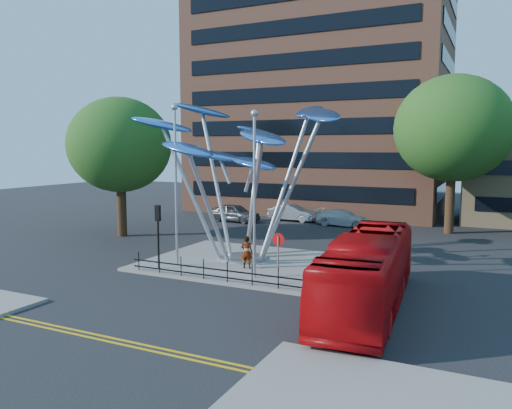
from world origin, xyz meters
The scene contains 18 objects.
ground centered at (0.00, 0.00, 0.00)m, with size 120.00×120.00×0.00m, color black.
traffic_island centered at (-1.00, 6.00, 0.07)m, with size 12.00×9.00×0.15m, color slate.
double_yellow_near centered at (0.00, -6.00, 0.01)m, with size 40.00×0.12×0.01m, color gold.
double_yellow_far centered at (0.00, -6.30, 0.01)m, with size 40.00×0.12×0.01m, color gold.
brick_tower centered at (-6.00, 32.00, 15.00)m, with size 25.00×15.00×30.00m, color #955841.
tree_right centered at (8.00, 22.00, 8.04)m, with size 8.80×8.80×12.11m.
tree_left centered at (-14.00, 10.00, 6.79)m, with size 7.60×7.60×10.32m.
leaf_sculpture centered at (-2.07, 6.68, 6.87)m, with size 12.72×9.54×9.51m.
street_lamp_left centered at (-4.50, 3.50, 5.36)m, with size 0.36×0.36×8.80m.
street_lamp_right centered at (0.50, 3.00, 5.09)m, with size 0.36×0.36×8.30m.
traffic_light_island centered at (-5.00, 2.50, 2.61)m, with size 0.28×0.18×3.42m.
no_entry_sign_island centered at (2.00, 2.52, 1.82)m, with size 0.60×0.10×2.45m.
pedestrian_railing_front centered at (-1.00, 1.70, 0.55)m, with size 10.00×0.06×1.00m.
red_bus centered at (6.60, 1.18, 1.55)m, with size 2.60×11.11×3.10m, color #AC070B.
pedestrian centered at (-0.73, 4.58, 1.03)m, with size 0.64×0.42×1.76m, color gray.
parked_car_left centered at (-9.82, 20.09, 0.80)m, with size 1.90×4.71×1.61m, color #46484E.
parked_car_mid centered at (-5.32, 22.77, 0.73)m, with size 1.54×4.43×1.46m, color #ACAEB3.
parked_car_right centered at (-0.33, 21.86, 0.69)m, with size 1.92×4.73×1.37m, color silver.
Camera 1 is at (11.22, -18.90, 6.65)m, focal length 35.00 mm.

